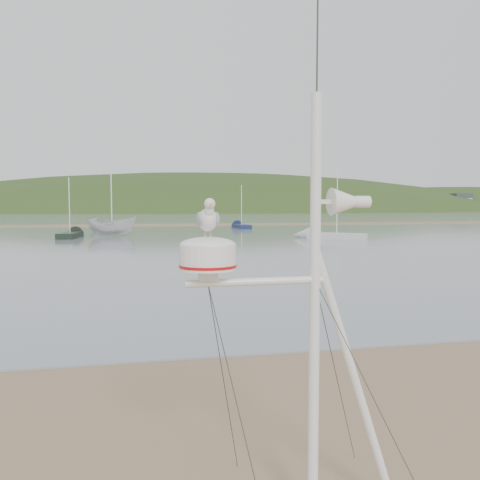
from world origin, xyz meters
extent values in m
plane|color=#7E6348|center=(0.00, 0.00, 0.00)|extent=(560.00, 560.00, 0.00)
cube|color=slate|center=(0.00, 132.00, 0.02)|extent=(560.00, 256.00, 0.04)
cube|color=#7E6348|center=(0.00, 70.00, 0.07)|extent=(560.00, 7.00, 0.07)
ellipsoid|color=#253817|center=(40.00, 235.00, -22.00)|extent=(400.00, 180.00, 80.00)
ellipsoid|color=#253817|center=(180.00, 235.00, -15.40)|extent=(300.00, 135.00, 56.00)
cube|color=silver|center=(-36.00, 196.00, 4.00)|extent=(8.40, 6.30, 8.00)
cube|color=silver|center=(-10.00, 196.00, 4.00)|extent=(8.40, 6.30, 8.00)
cube|color=silver|center=(16.00, 196.00, 4.00)|extent=(8.40, 6.30, 8.00)
cube|color=silver|center=(42.00, 196.00, 4.00)|extent=(8.40, 6.30, 8.00)
cube|color=silver|center=(68.00, 196.00, 4.00)|extent=(8.40, 6.30, 8.00)
cube|color=silver|center=(94.00, 196.00, 4.00)|extent=(8.40, 6.30, 8.00)
cube|color=silver|center=(120.00, 196.00, 4.00)|extent=(8.40, 6.30, 8.00)
cube|color=silver|center=(146.00, 196.00, 4.00)|extent=(8.40, 6.30, 8.00)
cylinder|color=white|center=(2.60, -1.33, 2.06)|extent=(0.10, 0.10, 4.11)
cylinder|color=white|center=(3.04, -1.33, 1.34)|extent=(0.95, 0.08, 2.70)
cylinder|color=white|center=(2.04, -1.33, 2.37)|extent=(1.34, 0.07, 0.07)
cylinder|color=#2D382D|center=(2.60, -1.33, 4.53)|extent=(0.02, 0.02, 0.93)
cube|color=white|center=(1.57, -1.33, 2.44)|extent=(0.16, 0.16, 0.09)
cylinder|color=white|center=(1.57, -1.33, 2.60)|extent=(0.51, 0.51, 0.23)
cylinder|color=#BA0D0F|center=(1.57, -1.33, 2.52)|extent=(0.52, 0.52, 0.03)
ellipsoid|color=white|center=(1.57, -1.33, 2.72)|extent=(0.51, 0.51, 0.14)
cone|color=white|center=(2.89, -1.33, 3.11)|extent=(0.27, 0.27, 0.27)
cylinder|color=white|center=(3.07, -1.33, 3.11)|extent=(0.14, 0.11, 0.11)
cube|color=white|center=(2.70, -1.33, 3.11)|extent=(0.21, 0.04, 0.04)
cylinder|color=tan|center=(1.55, -1.33, 2.82)|extent=(0.01, 0.01, 0.07)
cylinder|color=tan|center=(1.60, -1.33, 2.82)|extent=(0.01, 0.01, 0.07)
ellipsoid|color=white|center=(1.57, -1.33, 2.94)|extent=(0.17, 0.28, 0.21)
ellipsoid|color=#9B9EA3|center=(1.50, -1.35, 2.95)|extent=(0.05, 0.22, 0.13)
ellipsoid|color=#9B9EA3|center=(1.65, -1.35, 2.95)|extent=(0.05, 0.22, 0.13)
cone|color=white|center=(1.57, -1.19, 2.92)|extent=(0.09, 0.08, 0.09)
ellipsoid|color=white|center=(1.57, -1.44, 3.03)|extent=(0.08, 0.08, 0.12)
sphere|color=white|center=(1.57, -1.46, 3.09)|extent=(0.10, 0.10, 0.10)
cone|color=gold|center=(1.57, -1.51, 3.08)|extent=(0.02, 0.05, 0.02)
imported|color=silver|center=(-0.83, 45.11, 2.45)|extent=(2.27, 2.24, 4.82)
cube|color=silver|center=(18.88, 36.35, 0.29)|extent=(4.88, 4.64, 0.50)
cone|color=silver|center=(16.46, 38.54, 0.29)|extent=(2.42, 2.41, 1.63)
cylinder|color=white|center=(18.88, 36.35, 3.35)|extent=(0.08, 0.08, 5.62)
cube|color=black|center=(-4.46, 42.53, 0.29)|extent=(2.04, 4.70, 0.50)
cone|color=black|center=(-4.08, 45.42, 0.29)|extent=(1.65, 1.77, 1.46)
cylinder|color=white|center=(-4.46, 42.53, 3.04)|extent=(0.08, 0.08, 5.00)
cube|color=#151F49|center=(14.87, 57.58, 0.29)|extent=(1.72, 4.64, 0.50)
cone|color=#151F49|center=(14.70, 60.49, 0.29)|extent=(1.55, 1.68, 1.46)
cylinder|color=white|center=(14.87, 57.58, 3.05)|extent=(0.08, 0.08, 5.01)
camera|label=1|loc=(0.89, -5.86, 3.08)|focal=38.00mm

